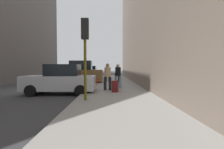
{
  "coord_description": "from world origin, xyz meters",
  "views": [
    {
      "loc": [
        5.57,
        -12.2,
        1.61
      ],
      "look_at": [
        5.82,
        4.18,
        0.94
      ],
      "focal_mm": 28.0,
      "sensor_mm": 36.0,
      "label": 1
    }
  ],
  "objects": [
    {
      "name": "sidewalk",
      "position": [
        6.0,
        0.0,
        0.07
      ],
      "size": [
        4.0,
        40.0,
        0.15
      ],
      "primitive_type": "cube",
      "color": "gray",
      "rests_on": "ground_plane"
    },
    {
      "name": "parked_red_hatchback",
      "position": [
        2.65,
        11.25,
        0.85
      ],
      "size": [
        4.24,
        2.14,
        1.79
      ],
      "color": "#B2191E",
      "rests_on": "ground_plane"
    },
    {
      "name": "fire_hydrant",
      "position": [
        4.45,
        2.02,
        0.5
      ],
      "size": [
        0.42,
        0.22,
        0.7
      ],
      "color": "red",
      "rests_on": "sidewalk"
    },
    {
      "name": "pedestrian_in_tan_coat",
      "position": [
        5.46,
        -1.09,
        1.1
      ],
      "size": [
        0.51,
        0.42,
        1.71
      ],
      "color": "black",
      "rests_on": "sidewalk"
    },
    {
      "name": "parked_silver_sedan",
      "position": [
        2.65,
        -1.68,
        0.85
      ],
      "size": [
        4.2,
        2.07,
        1.79
      ],
      "color": "#B7BABF",
      "rests_on": "ground_plane"
    },
    {
      "name": "pedestrian_in_jeans",
      "position": [
        6.19,
        0.24,
        1.1
      ],
      "size": [
        0.52,
        0.46,
        1.71
      ],
      "color": "#728CB2",
      "rests_on": "sidewalk"
    },
    {
      "name": "traffic_light",
      "position": [
        4.5,
        -4.44,
        2.76
      ],
      "size": [
        0.32,
        0.32,
        3.6
      ],
      "color": "#514C0F",
      "rests_on": "sidewalk"
    },
    {
      "name": "duffel_bag",
      "position": [
        6.19,
        3.84,
        0.29
      ],
      "size": [
        0.32,
        0.44,
        0.28
      ],
      "color": "#472D19",
      "rests_on": "sidewalk"
    },
    {
      "name": "ground_plane",
      "position": [
        0.0,
        0.0,
        0.0
      ],
      "size": [
        120.0,
        120.0,
        0.0
      ],
      "primitive_type": "plane",
      "color": "#38383A"
    },
    {
      "name": "parked_bronze_suv",
      "position": [
        2.65,
        4.98,
        1.03
      ],
      "size": [
        4.62,
        2.1,
        2.25
      ],
      "color": "brown",
      "rests_on": "ground_plane"
    },
    {
      "name": "rolling_suitcase",
      "position": [
        5.92,
        -1.85,
        0.49
      ],
      "size": [
        0.43,
        0.6,
        1.04
      ],
      "color": "#591414",
      "rests_on": "sidewalk"
    },
    {
      "name": "pedestrian_in_red_jacket",
      "position": [
        6.36,
        5.39,
        1.1
      ],
      "size": [
        0.51,
        0.43,
        1.71
      ],
      "color": "black",
      "rests_on": "sidewalk"
    },
    {
      "name": "pedestrian_with_beanie",
      "position": [
        5.4,
        5.97,
        1.14
      ],
      "size": [
        0.52,
        0.45,
        1.78
      ],
      "color": "#333338",
      "rests_on": "sidewalk"
    }
  ]
}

